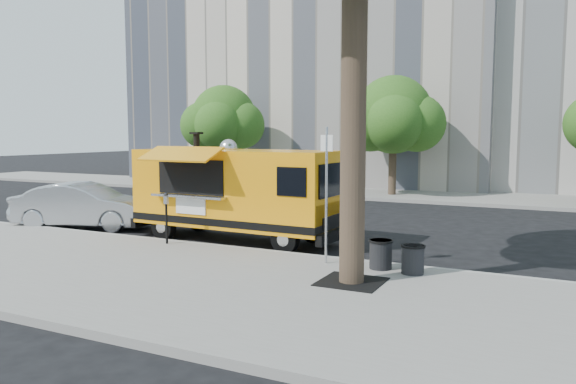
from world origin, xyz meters
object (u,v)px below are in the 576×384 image
Objects in this scene: far_tree_a at (224,118)px; trash_bin_right at (413,258)px; food_truck at (234,191)px; far_tree_b at (393,115)px; sign_post at (326,187)px; sedan at (84,206)px; trash_bin_left at (381,253)px; parking_meter at (166,212)px.

far_tree_a is 9.03× the size of trash_bin_right.
food_truck is 5.98m from trash_bin_right.
far_tree_b reaches higher than food_truck.
sign_post is (11.55, -13.85, -1.93)m from far_tree_a.
sign_post is 9.17m from sedan.
trash_bin_right is at bearing -9.70° from trash_bin_left.
parking_meter is at bearing -116.56° from food_truck.
food_truck is at bearing 61.47° from parking_meter.
trash_bin_right is at bearing -2.43° from parking_meter.
food_truck is (-3.58, 1.98, -0.43)m from sign_post.
far_tree_a is at bearing 129.83° from sign_post.
trash_bin_right is at bearing -117.16° from sedan.
sedan is 11.04m from trash_bin_right.
trash_bin_right is at bearing -2.24° from sign_post.
food_truck is at bearing 158.08° from trash_bin_left.
far_tree_a is 19.68m from trash_bin_right.
far_tree_b is at bearing 100.15° from sign_post.
far_tree_a is at bearing -177.46° from far_tree_b.
far_tree_b is 15.08m from trash_bin_left.
sign_post is (2.55, -14.25, -1.98)m from far_tree_b.
trash_bin_right is (4.50, -14.33, -3.37)m from far_tree_b.
far_tree_b reaches higher than sedan.
far_tree_b is at bearing 81.90° from parking_meter.
far_tree_a is at bearing 132.80° from trash_bin_left.
trash_bin_right is (0.72, -0.12, -0.01)m from trash_bin_left.
far_tree_a is 9.01m from far_tree_b.
trash_bin_right is at bearing -45.89° from far_tree_a.
far_tree_a is 15.59m from parking_meter.
far_tree_b is 14.48m from parking_meter.
far_tree_a is at bearing 134.11° from trash_bin_right.
sedan is (-4.40, 1.44, -0.26)m from parking_meter.
parking_meter is at bearing 177.48° from sign_post.
parking_meter is at bearing -98.10° from far_tree_b.
trash_bin_left is at bearing -117.11° from sedan.
trash_bin_left is at bearing -19.94° from food_truck.
parking_meter is 0.31× the size of sedan.
far_tree_b is at bearing 2.54° from far_tree_a.
parking_meter is 6.53m from trash_bin_right.
trash_bin_left is at bearing -75.08° from far_tree_b.
far_tree_a reaches higher than food_truck.
far_tree_a reaches higher than trash_bin_left.
sign_post is at bearing -2.52° from parking_meter.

